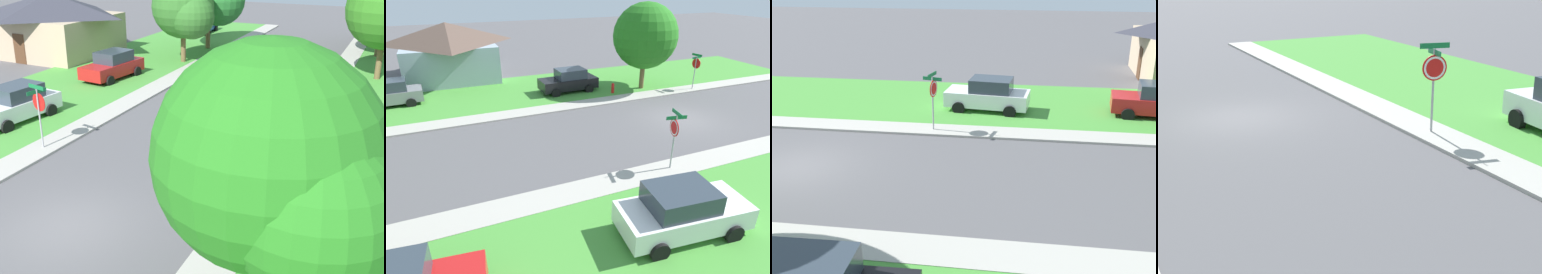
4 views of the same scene
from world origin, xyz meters
The scene contains 2 objects.
ground_plane centered at (0.00, 0.00, 0.00)m, with size 120.00×120.00×0.00m, color #565456.
stop_sign_far_corner centered at (-4.64, 4.44, 1.89)m, with size 0.90×0.90×2.77m.
Camera 4 is at (4.93, 17.83, 5.19)m, focal length 52.85 mm.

